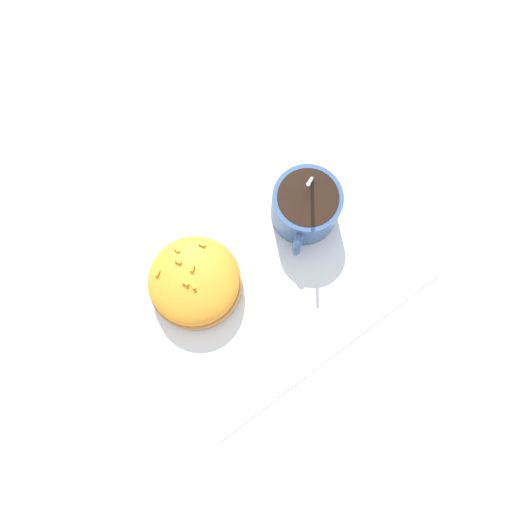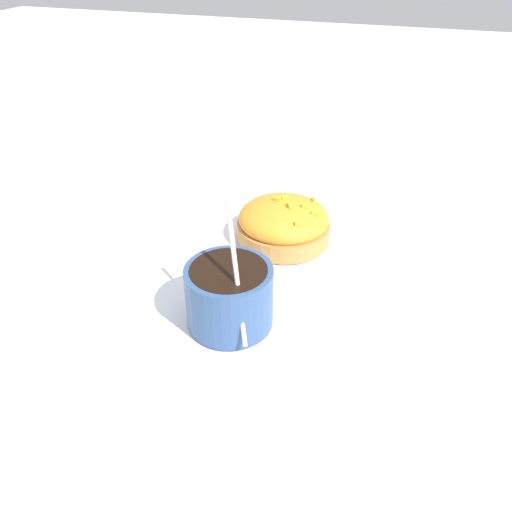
{
  "view_description": "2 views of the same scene",
  "coord_description": "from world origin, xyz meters",
  "views": [
    {
      "loc": [
        -0.08,
        -0.11,
        0.56
      ],
      "look_at": [
        -0.01,
        -0.01,
        0.03
      ],
      "focal_mm": 35.0,
      "sensor_mm": 36.0,
      "label": 1
    },
    {
      "loc": [
        0.39,
        0.13,
        0.3
      ],
      "look_at": [
        0.01,
        0.0,
        0.03
      ],
      "focal_mm": 35.0,
      "sensor_mm": 36.0,
      "label": 2
    }
  ],
  "objects": [
    {
      "name": "coffee_cup",
      "position": [
        0.07,
        0.0,
        0.03
      ],
      "size": [
        0.09,
        0.08,
        0.12
      ],
      "color": "#335184",
      "rests_on": "paper_napkin"
    },
    {
      "name": "ground_plane",
      "position": [
        0.0,
        0.0,
        0.0
      ],
      "size": [
        3.0,
        3.0,
        0.0
      ],
      "primitive_type": "plane",
      "color": "silver"
    },
    {
      "name": "frosted_pastry",
      "position": [
        -0.08,
        0.01,
        0.02
      ],
      "size": [
        0.1,
        0.1,
        0.05
      ],
      "color": "#C18442",
      "rests_on": "paper_napkin"
    },
    {
      "name": "paper_napkin",
      "position": [
        0.0,
        0.0,
        0.0
      ],
      "size": [
        0.32,
        0.3,
        0.0
      ],
      "color": "white",
      "rests_on": "ground_plane"
    }
  ]
}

